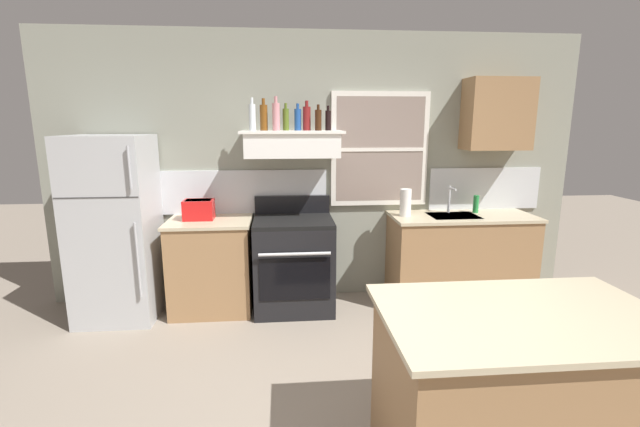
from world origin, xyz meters
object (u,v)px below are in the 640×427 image
Objects in this scene: stove_range at (294,263)px; bottle_amber_wine at (264,117)px; bottle_clear_tall at (252,117)px; bottle_rose_pink at (276,116)px; toaster at (199,209)px; bottle_red_label_wine at (307,118)px; bottle_blue_liqueur at (298,119)px; paper_towel_roll at (406,203)px; bottle_brown_stout at (319,120)px; dish_soap_bottle at (476,204)px; bottle_olive_oil_square at (286,119)px; kitchen_island at (516,396)px; refrigerator at (115,229)px; bottle_balsamic_dark at (328,120)px.

stove_range is 3.68× the size of bottle_amber_wine.
bottle_clear_tall is 0.22m from bottle_rose_pink.
bottle_red_label_wine reaches higher than toaster.
paper_towel_roll is at bearing -6.35° from bottle_blue_liqueur.
paper_towel_roll reaches higher than stove_range.
bottle_brown_stout is (0.11, -0.06, -0.02)m from bottle_red_label_wine.
bottle_blue_liqueur reaches higher than bottle_brown_stout.
bottle_clear_tall is at bearing -178.57° from dish_soap_bottle.
bottle_olive_oil_square is at bearing 174.21° from paper_towel_roll.
kitchen_island is at bearing -64.56° from bottle_olive_oil_square.
refrigerator is 1.89m from bottle_olive_oil_square.
bottle_red_label_wine reaches higher than bottle_blue_liqueur.
bottle_clear_tall is at bearing -175.63° from bottle_balsamic_dark.
bottle_blue_liqueur is 1.05× the size of bottle_brown_stout.
toaster is 1.01m from bottle_clear_tall.
kitchen_island is (0.92, -2.35, -1.40)m from bottle_red_label_wine.
dish_soap_bottle is 2.54m from kitchen_island.
bottle_clear_tall is at bearing -179.56° from bottle_brown_stout.
bottle_balsamic_dark is at bearing 27.66° from bottle_brown_stout.
bottle_red_label_wine is 2.89m from kitchen_island.
kitchen_island is at bearing -57.89° from bottle_clear_tall.
bottle_brown_stout is 1.03× the size of bottle_balsamic_dark.
bottle_olive_oil_square is 1.06× the size of bottle_brown_stout.
toaster is 1.20m from bottle_olive_oil_square.
kitchen_island is (0.81, -2.29, -1.39)m from bottle_brown_stout.
bottle_olive_oil_square is 2.11m from dish_soap_bottle.
bottle_balsamic_dark is 1.29× the size of dish_soap_bottle.
bottle_blue_liqueur is (0.32, 0.03, -0.02)m from bottle_amber_wine.
bottle_amber_wine reaches higher than bottle_red_label_wine.
bottle_balsamic_dark reaches higher than kitchen_island.
bottle_blue_liqueur reaches higher than kitchen_island.
kitchen_island is at bearing -91.07° from paper_towel_roll.
bottle_rose_pink is at bearing -178.76° from bottle_brown_stout.
bottle_olive_oil_square is at bearing 8.17° from bottle_amber_wine.
bottle_red_label_wine reaches higher than dish_soap_bottle.
bottle_brown_stout is (0.19, -0.07, -0.00)m from bottle_blue_liqueur.
bottle_clear_tall is 1.67× the size of dish_soap_bottle.
stove_range is at bearing 0.80° from refrigerator.
bottle_rose_pink is at bearing -167.47° from bottle_red_label_wine.
stove_range is at bearing -12.51° from bottle_clear_tall.
bottle_balsamic_dark is 0.17× the size of kitchen_island.
refrigerator is 5.68× the size of bottle_clear_tall.
refrigerator is 0.77m from toaster.
bottle_balsamic_dark is (0.71, 0.05, -0.03)m from bottle_clear_tall.
bottle_rose_pink is at bearing 118.01° from kitchen_island.
stove_range is 4.54× the size of bottle_brown_stout.
bottle_rose_pink is at bearing -139.44° from bottle_olive_oil_square.
bottle_clear_tall reaches higher than bottle_amber_wine.
bottle_red_label_wine is 1.54× the size of dish_soap_bottle.
refrigerator is 6.72× the size of bottle_olive_oil_square.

